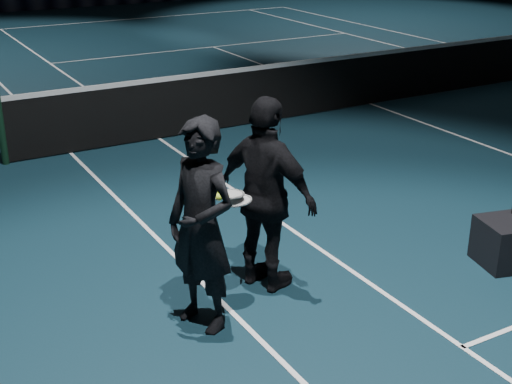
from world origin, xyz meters
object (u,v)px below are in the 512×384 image
player_a (201,226)px  racket_upper (230,194)px  player_b (267,196)px  tennis_balls (221,195)px  racket_lower (237,201)px

player_a → racket_upper: 0.43m
player_a → player_b: 0.85m
player_b → racket_upper: (-0.43, -0.12, 0.15)m
player_b → tennis_balls: (-0.56, -0.21, 0.20)m
player_b → tennis_balls: player_b is taller
racket_upper → tennis_balls: (-0.12, -0.08, 0.05)m
tennis_balls → player_a: bearing=-158.0°
player_b → tennis_balls: 0.63m
player_b → racket_upper: bearing=84.2°
racket_lower → tennis_balls: 0.23m
tennis_balls → racket_upper: bearing=34.4°
player_b → racket_upper: player_b is taller
player_a → player_b: (0.79, 0.30, 0.00)m
player_a → racket_upper: (0.36, 0.18, 0.15)m
racket_lower → racket_upper: bearing=141.3°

